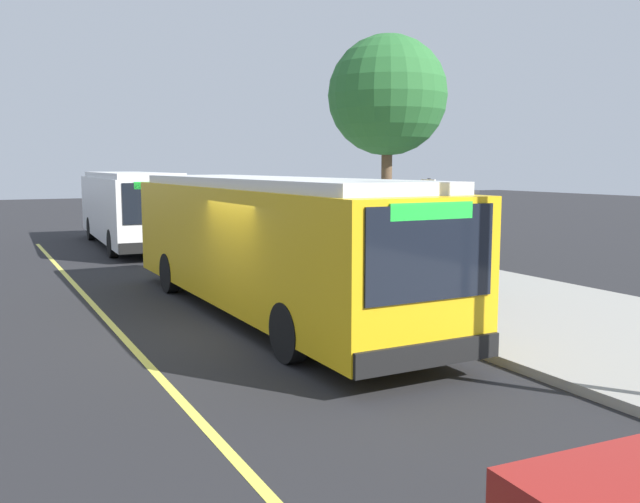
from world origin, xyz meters
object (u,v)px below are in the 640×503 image
Objects in this scene: transit_bus_main at (267,240)px; pedestrian_commuter at (395,257)px; route_sign_post at (428,228)px; transit_bus_second at (130,206)px; waiting_bench at (421,269)px.

pedestrian_commuter is (0.40, 3.03, -0.50)m from transit_bus_main.
route_sign_post is 2.15m from pedestrian_commuter.
transit_bus_main is 1.10× the size of transit_bus_second.
transit_bus_second is at bearing 179.73° from transit_bus_main.
transit_bus_second is 6.61× the size of waiting_bench.
transit_bus_second is 14.85m from pedestrian_commuter.
route_sign_post is at bearing -14.33° from pedestrian_commuter.
route_sign_post is at bearing 47.58° from transit_bus_main.
waiting_bench is at bearing 17.06° from transit_bus_second.
transit_bus_second is (-14.14, 0.07, -0.00)m from transit_bus_main.
route_sign_post reaches higher than waiting_bench.
transit_bus_second is at bearing -168.49° from pedestrian_commuter.
waiting_bench is at bearing 146.44° from route_sign_post.
transit_bus_second is at bearing -162.94° from waiting_bench.
transit_bus_main is at bearing -0.27° from transit_bus_second.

